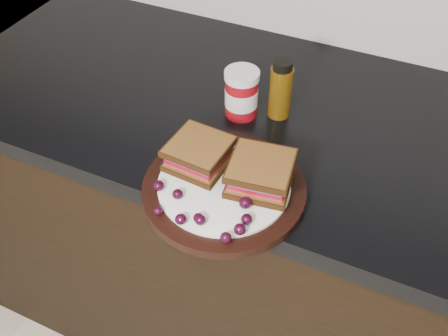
# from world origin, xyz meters

# --- Properties ---
(base_cabinets) EXTENTS (3.96, 0.58, 0.86)m
(base_cabinets) POSITION_xyz_m (0.00, 1.70, 0.43)
(base_cabinets) COLOR black
(base_cabinets) RESTS_ON ground_plane
(countertop) EXTENTS (3.98, 0.60, 0.04)m
(countertop) POSITION_xyz_m (0.00, 1.70, 0.88)
(countertop) COLOR black
(countertop) RESTS_ON base_cabinets
(plate) EXTENTS (0.28, 0.28, 0.02)m
(plate) POSITION_xyz_m (-0.07, 1.46, 0.91)
(plate) COLOR black
(plate) RESTS_ON countertop
(sandwich_left) EXTENTS (0.11, 0.11, 0.05)m
(sandwich_left) POSITION_xyz_m (-0.13, 1.48, 0.95)
(sandwich_left) COLOR brown
(sandwich_left) RESTS_ON plate
(sandwich_right) EXTENTS (0.12, 0.12, 0.05)m
(sandwich_right) POSITION_xyz_m (-0.02, 1.48, 0.95)
(sandwich_right) COLOR brown
(sandwich_right) RESTS_ON plate
(grape_0) EXTENTS (0.02, 0.02, 0.02)m
(grape_0) POSITION_xyz_m (-0.16, 1.40, 0.93)
(grape_0) COLOR black
(grape_0) RESTS_ON plate
(grape_1) EXTENTS (0.02, 0.02, 0.02)m
(grape_1) POSITION_xyz_m (-0.13, 1.40, 0.93)
(grape_1) COLOR black
(grape_1) RESTS_ON plate
(grape_2) EXTENTS (0.01, 0.01, 0.01)m
(grape_2) POSITION_xyz_m (-0.14, 1.35, 0.93)
(grape_2) COLOR black
(grape_2) RESTS_ON plate
(grape_3) EXTENTS (0.02, 0.02, 0.02)m
(grape_3) POSITION_xyz_m (-0.10, 1.35, 0.93)
(grape_3) COLOR black
(grape_3) RESTS_ON plate
(grape_4) EXTENTS (0.02, 0.02, 0.02)m
(grape_4) POSITION_xyz_m (-0.07, 1.36, 0.93)
(grape_4) COLOR black
(grape_4) RESTS_ON plate
(grape_5) EXTENTS (0.02, 0.02, 0.02)m
(grape_5) POSITION_xyz_m (-0.07, 1.36, 0.93)
(grape_5) COLOR black
(grape_5) RESTS_ON plate
(grape_6) EXTENTS (0.02, 0.02, 0.02)m
(grape_6) POSITION_xyz_m (-0.02, 1.35, 0.93)
(grape_6) COLOR black
(grape_6) RESTS_ON plate
(grape_7) EXTENTS (0.02, 0.02, 0.02)m
(grape_7) POSITION_xyz_m (-0.01, 1.37, 0.93)
(grape_7) COLOR black
(grape_7) RESTS_ON plate
(grape_8) EXTENTS (0.02, 0.02, 0.02)m
(grape_8) POSITION_xyz_m (-0.00, 1.39, 0.93)
(grape_8) COLOR black
(grape_8) RESTS_ON plate
(grape_9) EXTENTS (0.02, 0.02, 0.02)m
(grape_9) POSITION_xyz_m (-0.02, 1.42, 0.93)
(grape_9) COLOR black
(grape_9) RESTS_ON plate
(grape_10) EXTENTS (0.02, 0.02, 0.02)m
(grape_10) POSITION_xyz_m (0.01, 1.46, 0.93)
(grape_10) COLOR black
(grape_10) RESTS_ON plate
(grape_11) EXTENTS (0.02, 0.02, 0.02)m
(grape_11) POSITION_xyz_m (-0.01, 1.47, 0.93)
(grape_11) COLOR black
(grape_11) RESTS_ON plate
(grape_12) EXTENTS (0.02, 0.02, 0.01)m
(grape_12) POSITION_xyz_m (-0.01, 1.50, 0.93)
(grape_12) COLOR black
(grape_12) RESTS_ON plate
(grape_13) EXTENTS (0.02, 0.02, 0.02)m
(grape_13) POSITION_xyz_m (-0.13, 1.52, 0.93)
(grape_13) COLOR black
(grape_13) RESTS_ON plate
(grape_14) EXTENTS (0.02, 0.02, 0.02)m
(grape_14) POSITION_xyz_m (-0.14, 1.50, 0.93)
(grape_14) COLOR black
(grape_14) RESTS_ON plate
(grape_15) EXTENTS (0.02, 0.02, 0.02)m
(grape_15) POSITION_xyz_m (-0.13, 1.47, 0.93)
(grape_15) COLOR black
(grape_15) RESTS_ON plate
(grape_16) EXTENTS (0.02, 0.02, 0.02)m
(grape_16) POSITION_xyz_m (-0.15, 1.45, 0.93)
(grape_16) COLOR black
(grape_16) RESTS_ON plate
(grape_17) EXTENTS (0.02, 0.02, 0.02)m
(grape_17) POSITION_xyz_m (-0.12, 1.50, 0.93)
(grape_17) COLOR black
(grape_17) RESTS_ON plate
(grape_18) EXTENTS (0.02, 0.02, 0.02)m
(grape_18) POSITION_xyz_m (-0.16, 1.48, 0.93)
(grape_18) COLOR black
(grape_18) RESTS_ON plate
(grape_19) EXTENTS (0.02, 0.02, 0.02)m
(grape_19) POSITION_xyz_m (-0.15, 1.47, 0.93)
(grape_19) COLOR black
(grape_19) RESTS_ON plate
(condiment_jar) EXTENTS (0.09, 0.09, 0.10)m
(condiment_jar) POSITION_xyz_m (-0.13, 1.67, 0.95)
(condiment_jar) COLOR maroon
(condiment_jar) RESTS_ON countertop
(oil_bottle) EXTENTS (0.05, 0.05, 0.12)m
(oil_bottle) POSITION_xyz_m (-0.06, 1.70, 0.96)
(oil_bottle) COLOR #4B3007
(oil_bottle) RESTS_ON countertop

